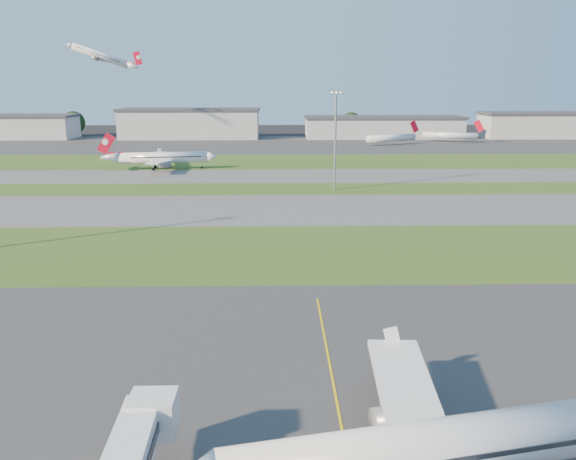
{
  "coord_description": "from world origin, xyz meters",
  "views": [
    {
      "loc": [
        -0.25,
        -39.42,
        27.73
      ],
      "look_at": [
        1.3,
        39.54,
        7.0
      ],
      "focal_mm": 35.0,
      "sensor_mm": 36.0,
      "label": 1
    }
  ],
  "objects_px": {
    "mini_jet_far": "(450,135)",
    "light_mast_centre": "(335,134)",
    "airliner_taxiing": "(163,158)",
    "airliner_parked": "(448,448)",
    "mini_jet_near": "(391,138)"
  },
  "relations": [
    {
      "from": "mini_jet_far",
      "to": "light_mast_centre",
      "type": "relative_size",
      "value": 1.07
    },
    {
      "from": "mini_jet_far",
      "to": "airliner_taxiing",
      "type": "bearing_deg",
      "value": -125.03
    },
    {
      "from": "airliner_parked",
      "to": "light_mast_centre",
      "type": "distance_m",
      "value": 115.65
    },
    {
      "from": "mini_jet_far",
      "to": "airliner_parked",
      "type": "bearing_deg",
      "value": -87.32
    },
    {
      "from": "light_mast_centre",
      "to": "mini_jet_near",
      "type": "bearing_deg",
      "value": 71.51
    },
    {
      "from": "airliner_taxiing",
      "to": "mini_jet_near",
      "type": "xyz_separation_m",
      "value": [
        90.39,
        74.26,
        -0.59
      ]
    },
    {
      "from": "airliner_taxiing",
      "to": "light_mast_centre",
      "type": "relative_size",
      "value": 1.37
    },
    {
      "from": "light_mast_centre",
      "to": "airliner_parked",
      "type": "bearing_deg",
      "value": -91.96
    },
    {
      "from": "airliner_parked",
      "to": "airliner_taxiing",
      "type": "bearing_deg",
      "value": 96.19
    },
    {
      "from": "airliner_taxiing",
      "to": "mini_jet_near",
      "type": "height_order",
      "value": "airliner_taxiing"
    },
    {
      "from": "mini_jet_near",
      "to": "mini_jet_far",
      "type": "bearing_deg",
      "value": -3.04
    },
    {
      "from": "airliner_parked",
      "to": "light_mast_centre",
      "type": "bearing_deg",
      "value": 76.5
    },
    {
      "from": "airliner_parked",
      "to": "airliner_taxiing",
      "type": "xyz_separation_m",
      "value": [
        -48.94,
        153.05,
        -0.23
      ]
    },
    {
      "from": "mini_jet_near",
      "to": "mini_jet_far",
      "type": "height_order",
      "value": "same"
    },
    {
      "from": "airliner_parked",
      "to": "mini_jet_near",
      "type": "bearing_deg",
      "value": 68.12
    }
  ]
}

